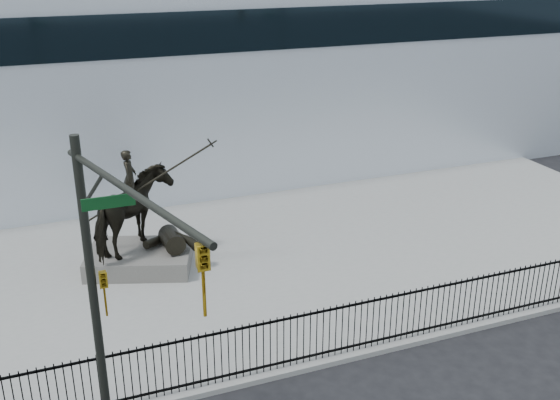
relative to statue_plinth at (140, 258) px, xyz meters
name	(u,v)px	position (x,y,z in m)	size (l,w,h in m)	color
ground	(396,378)	(4.95, -8.07, -0.46)	(120.00, 120.00, 0.00)	black
plaza	(291,258)	(4.95, -1.07, -0.39)	(30.00, 12.00, 0.15)	gray
building	(192,66)	(4.95, 11.93, 4.04)	(44.00, 14.00, 9.00)	white
picket_fence	(374,322)	(4.95, -6.82, 0.44)	(22.10, 0.10, 1.50)	black
statue_plinth	(140,258)	(0.00, 0.00, 0.00)	(3.32, 2.28, 0.62)	#55524E
equestrian_statue	(138,213)	(0.06, -0.02, 1.62)	(4.05, 3.21, 3.61)	black
traffic_signal_left	(110,299)	(-1.80, -8.70, 3.57)	(1.52, 4.84, 7.00)	black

